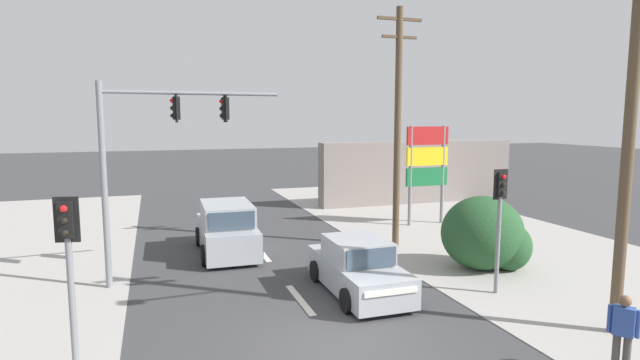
{
  "coord_description": "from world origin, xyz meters",
  "views": [
    {
      "loc": [
        -3.68,
        -9.69,
        4.98
      ],
      "look_at": [
        0.92,
        4.0,
        3.16
      ],
      "focal_mm": 28.0,
      "sensor_mm": 36.0,
      "label": 1
    }
  ],
  "objects_px": {
    "pedestal_signal_left_kerb": "(69,258)",
    "shopping_plaza_sign": "(427,161)",
    "sedan_kerbside_parked": "(358,268)",
    "suv_crossing_left": "(227,230)",
    "pedestrian_at_kerb": "(623,331)",
    "traffic_signal_mast": "(150,146)",
    "utility_pole_foreground_right": "(629,87)",
    "pedestal_signal_right_kerb": "(500,210)",
    "utility_pole_midground_right": "(398,123)"
  },
  "relations": [
    {
      "from": "sedan_kerbside_parked",
      "to": "pedestrian_at_kerb",
      "type": "relative_size",
      "value": 2.6
    },
    {
      "from": "sedan_kerbside_parked",
      "to": "shopping_plaza_sign",
      "type": "bearing_deg",
      "value": 48.47
    },
    {
      "from": "utility_pole_foreground_right",
      "to": "pedestrian_at_kerb",
      "type": "height_order",
      "value": "utility_pole_foreground_right"
    },
    {
      "from": "pedestal_signal_left_kerb",
      "to": "sedan_kerbside_parked",
      "type": "relative_size",
      "value": 0.84
    },
    {
      "from": "pedestal_signal_left_kerb",
      "to": "shopping_plaza_sign",
      "type": "xyz_separation_m",
      "value": [
        13.52,
        10.29,
        0.57
      ]
    },
    {
      "from": "suv_crossing_left",
      "to": "pedestal_signal_right_kerb",
      "type": "bearing_deg",
      "value": -45.46
    },
    {
      "from": "utility_pole_foreground_right",
      "to": "shopping_plaza_sign",
      "type": "bearing_deg",
      "value": 80.03
    },
    {
      "from": "sedan_kerbside_parked",
      "to": "utility_pole_midground_right",
      "type": "bearing_deg",
      "value": 51.7
    },
    {
      "from": "shopping_plaza_sign",
      "to": "suv_crossing_left",
      "type": "bearing_deg",
      "value": -167.8
    },
    {
      "from": "utility_pole_midground_right",
      "to": "shopping_plaza_sign",
      "type": "bearing_deg",
      "value": 44.4
    },
    {
      "from": "suv_crossing_left",
      "to": "pedestrian_at_kerb",
      "type": "bearing_deg",
      "value": -62.36
    },
    {
      "from": "pedestrian_at_kerb",
      "to": "shopping_plaza_sign",
      "type": "bearing_deg",
      "value": 74.97
    },
    {
      "from": "suv_crossing_left",
      "to": "pedestrian_at_kerb",
      "type": "relative_size",
      "value": 2.81
    },
    {
      "from": "traffic_signal_mast",
      "to": "pedestrian_at_kerb",
      "type": "height_order",
      "value": "traffic_signal_mast"
    },
    {
      "from": "traffic_signal_mast",
      "to": "shopping_plaza_sign",
      "type": "relative_size",
      "value": 1.3
    },
    {
      "from": "utility_pole_foreground_right",
      "to": "traffic_signal_mast",
      "type": "distance_m",
      "value": 12.36
    },
    {
      "from": "sedan_kerbside_parked",
      "to": "suv_crossing_left",
      "type": "height_order",
      "value": "suv_crossing_left"
    },
    {
      "from": "shopping_plaza_sign",
      "to": "pedestrian_at_kerb",
      "type": "bearing_deg",
      "value": -105.03
    },
    {
      "from": "sedan_kerbside_parked",
      "to": "pedestal_signal_left_kerb",
      "type": "bearing_deg",
      "value": -157.54
    },
    {
      "from": "suv_crossing_left",
      "to": "pedestrian_at_kerb",
      "type": "xyz_separation_m",
      "value": [
        5.93,
        -11.32,
        0.04
      ]
    },
    {
      "from": "utility_pole_foreground_right",
      "to": "pedestal_signal_right_kerb",
      "type": "xyz_separation_m",
      "value": [
        -0.81,
        3.04,
        -3.21
      ]
    },
    {
      "from": "shopping_plaza_sign",
      "to": "suv_crossing_left",
      "type": "xyz_separation_m",
      "value": [
        -9.52,
        -2.06,
        -2.1
      ]
    },
    {
      "from": "pedestal_signal_right_kerb",
      "to": "shopping_plaza_sign",
      "type": "distance_m",
      "value": 9.28
    },
    {
      "from": "shopping_plaza_sign",
      "to": "pedestal_signal_right_kerb",
      "type": "bearing_deg",
      "value": -108.18
    },
    {
      "from": "sedan_kerbside_parked",
      "to": "suv_crossing_left",
      "type": "xyz_separation_m",
      "value": [
        -2.95,
        5.36,
        0.18
      ]
    },
    {
      "from": "pedestal_signal_left_kerb",
      "to": "utility_pole_midground_right",
      "type": "bearing_deg",
      "value": 34.82
    },
    {
      "from": "shopping_plaza_sign",
      "to": "sedan_kerbside_parked",
      "type": "bearing_deg",
      "value": -131.53
    },
    {
      "from": "pedestal_signal_left_kerb",
      "to": "pedestrian_at_kerb",
      "type": "xyz_separation_m",
      "value": [
        9.93,
        -3.09,
        -1.49
      ]
    },
    {
      "from": "sedan_kerbside_parked",
      "to": "traffic_signal_mast",
      "type": "bearing_deg",
      "value": 153.54
    },
    {
      "from": "traffic_signal_mast",
      "to": "utility_pole_foreground_right",
      "type": "bearing_deg",
      "value": -35.62
    },
    {
      "from": "pedestal_signal_left_kerb",
      "to": "suv_crossing_left",
      "type": "distance_m",
      "value": 9.28
    },
    {
      "from": "pedestal_signal_left_kerb",
      "to": "traffic_signal_mast",
      "type": "bearing_deg",
      "value": 75.39
    },
    {
      "from": "utility_pole_midground_right",
      "to": "sedan_kerbside_parked",
      "type": "height_order",
      "value": "utility_pole_midground_right"
    },
    {
      "from": "utility_pole_midground_right",
      "to": "utility_pole_foreground_right",
      "type": "bearing_deg",
      "value": -83.13
    },
    {
      "from": "traffic_signal_mast",
      "to": "sedan_kerbside_parked",
      "type": "height_order",
      "value": "traffic_signal_mast"
    },
    {
      "from": "traffic_signal_mast",
      "to": "pedestrian_at_kerb",
      "type": "relative_size",
      "value": 3.68
    },
    {
      "from": "pedestrian_at_kerb",
      "to": "sedan_kerbside_parked",
      "type": "bearing_deg",
      "value": 116.55
    },
    {
      "from": "traffic_signal_mast",
      "to": "pedestal_signal_left_kerb",
      "type": "distance_m",
      "value": 6.04
    },
    {
      "from": "utility_pole_foreground_right",
      "to": "shopping_plaza_sign",
      "type": "distance_m",
      "value": 12.31
    },
    {
      "from": "pedestal_signal_right_kerb",
      "to": "pedestal_signal_left_kerb",
      "type": "distance_m",
      "value": 10.73
    },
    {
      "from": "traffic_signal_mast",
      "to": "pedestrian_at_kerb",
      "type": "xyz_separation_m",
      "value": [
        8.47,
        -8.69,
        -3.22
      ]
    },
    {
      "from": "utility_pole_foreground_right",
      "to": "pedestal_signal_right_kerb",
      "type": "bearing_deg",
      "value": 104.92
    },
    {
      "from": "utility_pole_foreground_right",
      "to": "shopping_plaza_sign",
      "type": "height_order",
      "value": "utility_pole_foreground_right"
    },
    {
      "from": "utility_pole_midground_right",
      "to": "suv_crossing_left",
      "type": "distance_m",
      "value": 7.54
    },
    {
      "from": "pedestal_signal_right_kerb",
      "to": "pedestal_signal_left_kerb",
      "type": "height_order",
      "value": "same"
    },
    {
      "from": "traffic_signal_mast",
      "to": "suv_crossing_left",
      "type": "height_order",
      "value": "traffic_signal_mast"
    },
    {
      "from": "pedestal_signal_right_kerb",
      "to": "suv_crossing_left",
      "type": "relative_size",
      "value": 0.78
    },
    {
      "from": "pedestal_signal_left_kerb",
      "to": "shopping_plaza_sign",
      "type": "bearing_deg",
      "value": 37.28
    },
    {
      "from": "pedestal_signal_left_kerb",
      "to": "pedestrian_at_kerb",
      "type": "relative_size",
      "value": 2.18
    },
    {
      "from": "utility_pole_midground_right",
      "to": "pedestal_signal_right_kerb",
      "type": "height_order",
      "value": "utility_pole_midground_right"
    }
  ]
}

